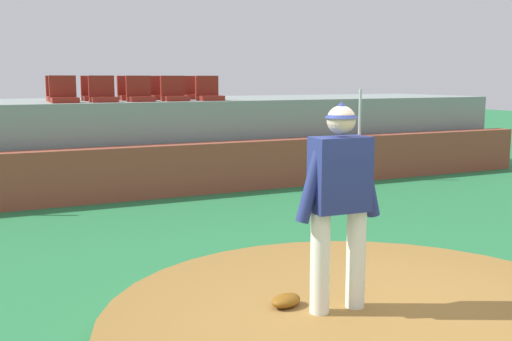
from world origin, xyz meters
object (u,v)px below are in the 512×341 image
stadium_chair_6 (94,93)px  stadium_chair_1 (103,94)px  fielding_glove (286,300)px  stadium_chair_9 (193,92)px  pitcher (340,192)px  stadium_chair_5 (59,93)px  stadium_chair_2 (140,93)px  stadium_chair_8 (161,92)px  stadium_chair_0 (64,94)px  stadium_chair_3 (174,93)px  stadium_chair_4 (209,93)px  stadium_chair_7 (130,93)px

stadium_chair_6 → stadium_chair_1: bearing=90.1°
fielding_glove → stadium_chair_9: size_ratio=0.60×
pitcher → stadium_chair_5: (-1.14, 8.38, 0.64)m
stadium_chair_6 → stadium_chair_9: size_ratio=1.00×
stadium_chair_2 → stadium_chair_8: 1.09m
fielding_glove → stadium_chair_6: stadium_chair_6 is taller
stadium_chair_0 → stadium_chair_6: size_ratio=1.00×
fielding_glove → stadium_chair_3: stadium_chair_3 is taller
stadium_chair_3 → stadium_chair_8: (-0.02, 0.84, 0.00)m
stadium_chair_3 → stadium_chair_6: 1.66m
stadium_chair_1 → stadium_chair_4: 2.12m
stadium_chair_1 → stadium_chair_7: same height
stadium_chair_5 → stadium_chair_3: bearing=156.6°
stadium_chair_3 → stadium_chair_9: bearing=-128.8°
stadium_chair_5 → stadium_chair_0: bearing=87.6°
stadium_chair_7 → stadium_chair_9: size_ratio=1.00×
stadium_chair_6 → stadium_chair_7: (0.73, -0.03, 0.00)m
stadium_chair_6 → fielding_glove: bearing=90.7°
pitcher → stadium_chair_0: size_ratio=3.55×
stadium_chair_0 → stadium_chair_5: size_ratio=1.00×
stadium_chair_0 → stadium_chair_7: size_ratio=1.00×
pitcher → stadium_chair_9: bearing=81.3°
stadium_chair_7 → stadium_chair_4: bearing=147.4°
stadium_chair_5 → stadium_chair_8: same height
pitcher → stadium_chair_0: bearing=101.4°
stadium_chair_4 → stadium_chair_3: bearing=-3.8°
stadium_chair_0 → pitcher: bearing=99.0°
stadium_chair_6 → stadium_chair_9: 2.10m
stadium_chair_3 → stadium_chair_5: 2.26m
stadium_chair_0 → stadium_chair_7: 1.67m
stadium_chair_5 → stadium_chair_9: same height
stadium_chair_4 → stadium_chair_6: 2.32m
stadium_chair_4 → stadium_chair_9: size_ratio=1.00×
stadium_chair_2 → stadium_chair_6: same height
fielding_glove → stadium_chair_7: bearing=-113.4°
fielding_glove → stadium_chair_6: bearing=-108.3°
stadium_chair_2 → stadium_chair_7: bearing=-90.9°
stadium_chair_9 → stadium_chair_3: bearing=51.2°
stadium_chair_5 → stadium_chair_8: 2.06m
pitcher → stadium_chair_0: 7.59m
pitcher → fielding_glove: size_ratio=5.92×
stadium_chair_1 → stadium_chair_3: bearing=180.0°
stadium_chair_0 → stadium_chair_1: same height
stadium_chair_7 → stadium_chair_3: bearing=128.7°
stadium_chair_5 → stadium_chair_9: (2.78, -0.03, 0.00)m
fielding_glove → stadium_chair_9: 8.50m
stadium_chair_0 → stadium_chair_9: size_ratio=1.00×
stadium_chair_2 → stadium_chair_1: bearing=-0.7°
stadium_chair_0 → stadium_chair_1: 0.71m
stadium_chair_4 → stadium_chair_9: 0.92m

